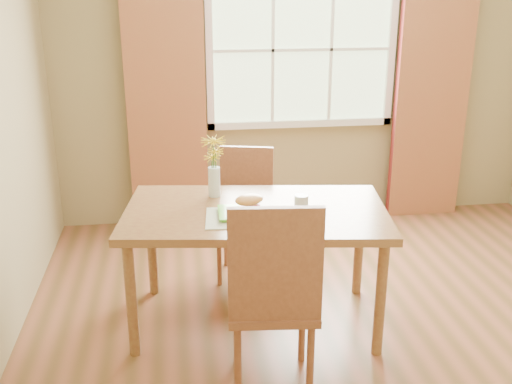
{
  "coord_description": "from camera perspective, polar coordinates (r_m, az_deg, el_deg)",
  "views": [
    {
      "loc": [
        -1.09,
        -3.17,
        2.07
      ],
      "look_at": [
        -0.64,
        0.09,
        0.89
      ],
      "focal_mm": 42.0,
      "sensor_mm": 36.0,
      "label": 1
    }
  ],
  "objects": [
    {
      "name": "curtain_right",
      "position": [
        5.52,
        16.38,
        8.81
      ],
      "size": [
        0.65,
        0.08,
        2.2
      ],
      "primitive_type": "cube",
      "color": "maroon",
      "rests_on": "room"
    },
    {
      "name": "plate",
      "position": [
        3.49,
        -1.62,
        -2.07
      ],
      "size": [
        0.25,
        0.25,
        0.01
      ],
      "primitive_type": "cube",
      "rotation": [
        0.0,
        0.0,
        -0.03
      ],
      "color": "#5CBE2F",
      "rests_on": "placemat"
    },
    {
      "name": "window",
      "position": [
        5.19,
        4.38,
        13.36
      ],
      "size": [
        1.62,
        0.06,
        1.32
      ],
      "color": "beige",
      "rests_on": "room"
    },
    {
      "name": "chair_far",
      "position": [
        4.32,
        -1.05,
        -1.43
      ],
      "size": [
        0.47,
        0.47,
        0.93
      ],
      "rotation": [
        0.0,
        0.0,
        -0.24
      ],
      "color": "brown",
      "rests_on": "room"
    },
    {
      "name": "dining_table",
      "position": [
        3.61,
        -0.03,
        -2.82
      ],
      "size": [
        1.67,
        1.08,
        0.76
      ],
      "rotation": [
        0.0,
        0.0,
        -0.13
      ],
      "color": "olive",
      "rests_on": "room"
    },
    {
      "name": "croissant_sandwich",
      "position": [
        3.41,
        -0.67,
        -1.32
      ],
      "size": [
        0.2,
        0.17,
        0.13
      ],
      "rotation": [
        0.0,
        0.0,
        0.35
      ],
      "color": "#F7BE54",
      "rests_on": "plate"
    },
    {
      "name": "water_glass",
      "position": [
        3.49,
        4.33,
        -1.28
      ],
      "size": [
        0.08,
        0.08,
        0.12
      ],
      "color": "silver",
      "rests_on": "dining_table"
    },
    {
      "name": "curtain_left",
      "position": [
        5.04,
        -8.54,
        8.42
      ],
      "size": [
        0.65,
        0.08,
        2.2
      ],
      "primitive_type": "cube",
      "color": "maroon",
      "rests_on": "room"
    },
    {
      "name": "flower_vase",
      "position": [
        3.74,
        -4.05,
        3.0
      ],
      "size": [
        0.16,
        0.16,
        0.39
      ],
      "color": "silver",
      "rests_on": "dining_table"
    },
    {
      "name": "chair_near",
      "position": [
        3.01,
        1.69,
        -9.55
      ],
      "size": [
        0.49,
        0.49,
        1.09
      ],
      "rotation": [
        0.0,
        0.0,
        -0.1
      ],
      "color": "brown",
      "rests_on": "room"
    },
    {
      "name": "placemat",
      "position": [
        3.45,
        -1.05,
        -2.46
      ],
      "size": [
        0.48,
        0.37,
        0.01
      ],
      "primitive_type": "cube",
      "rotation": [
        0.0,
        0.0,
        -0.09
      ],
      "color": "beige",
      "rests_on": "dining_table"
    },
    {
      "name": "room",
      "position": [
        3.42,
        10.93,
        7.26
      ],
      "size": [
        4.24,
        3.84,
        2.74
      ],
      "color": "brown",
      "rests_on": "ground"
    }
  ]
}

